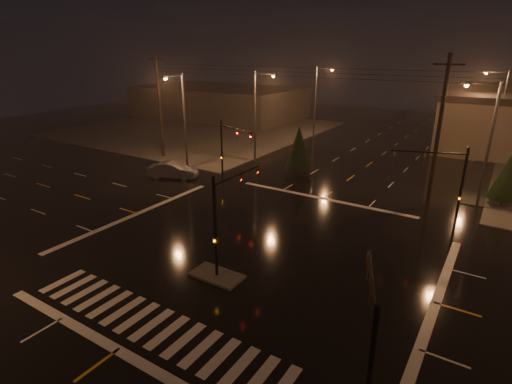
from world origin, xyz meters
TOP-DOWN VIEW (x-y plane):
  - ground at (0.00, 0.00)m, footprint 140.00×140.00m
  - sidewalk_nw at (-30.00, 30.00)m, footprint 36.00×36.00m
  - median_island at (0.00, -4.00)m, footprint 3.00×1.60m
  - crosswalk at (0.00, -9.00)m, footprint 15.00×2.60m
  - stop_bar_near at (0.00, -11.00)m, footprint 16.00×0.50m
  - stop_bar_far at (0.00, 11.00)m, footprint 16.00×0.50m
  - commercial_block at (-35.00, 42.00)m, footprint 30.00×18.00m
  - signal_mast_median at (0.00, -3.07)m, footprint 0.25×4.59m
  - signal_mast_ne at (9.50, 10.14)m, footprint 4.84×1.86m
  - signal_mast_nw at (-9.50, 10.14)m, footprint 4.84×1.86m
  - signal_mast_se at (10.23, -9.75)m, footprint 1.55×3.87m
  - streetlight_1 at (-11.18, 18.00)m, footprint 2.77×0.32m
  - streetlight_2 at (-11.18, 34.00)m, footprint 2.77×0.32m
  - streetlight_3 at (11.18, 16.00)m, footprint 2.77×0.32m
  - streetlight_4 at (11.18, 36.00)m, footprint 2.77×0.32m
  - streetlight_5 at (-16.00, 11.18)m, footprint 0.32×2.77m
  - utility_pole_0 at (-22.00, 14.00)m, footprint 2.20×0.32m
  - utility_pole_1 at (8.00, 14.00)m, footprint 2.20×0.32m
  - conifer_0 at (13.20, 17.21)m, footprint 2.52×2.52m
  - conifer_3 at (-5.10, 16.27)m, footprint 2.78×2.78m
  - car_crossing at (-15.13, 8.41)m, footprint 5.17×3.48m

SIDE VIEW (x-z plane):
  - ground at x=0.00m, z-range 0.00..0.00m
  - crosswalk at x=0.00m, z-range 0.00..0.01m
  - stop_bar_near at x=0.00m, z-range 0.00..0.01m
  - stop_bar_far at x=0.00m, z-range 0.00..0.01m
  - sidewalk_nw at x=-30.00m, z-range 0.00..0.12m
  - median_island at x=0.00m, z-range 0.00..0.15m
  - car_crossing at x=-15.13m, z-range 0.00..1.61m
  - conifer_0 at x=13.20m, z-range 0.35..4.98m
  - commercial_block at x=-35.00m, z-range 0.00..5.60m
  - conifer_3 at x=-5.10m, z-range 0.35..5.39m
  - signal_mast_se at x=10.23m, z-range 0.71..6.71m
  - signal_mast_median at x=0.00m, z-range 0.75..6.75m
  - signal_mast_ne at x=9.50m, z-range 0.79..6.79m
  - signal_mast_nw at x=-9.50m, z-range 0.79..6.79m
  - streetlight_1 at x=-11.18m, z-range 0.80..10.80m
  - streetlight_2 at x=-11.18m, z-range 0.80..10.80m
  - streetlight_3 at x=11.18m, z-range 0.80..10.80m
  - streetlight_4 at x=11.18m, z-range 0.80..10.80m
  - streetlight_5 at x=-16.00m, z-range 0.80..10.80m
  - utility_pole_0 at x=-22.00m, z-range 0.13..12.13m
  - utility_pole_1 at x=8.00m, z-range 0.13..12.13m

